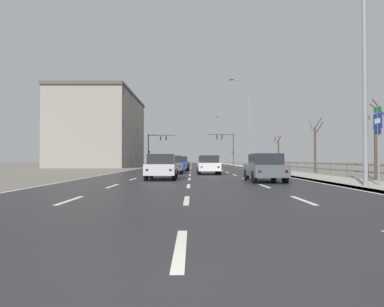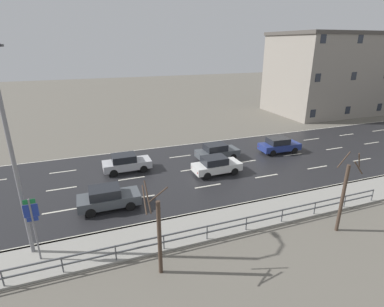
% 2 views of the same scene
% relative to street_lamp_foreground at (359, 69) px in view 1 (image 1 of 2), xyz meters
% --- Properties ---
extents(ground_plane, '(160.00, 160.00, 0.12)m').
position_rel_street_lamp_foreground_xyz_m(ground_plane, '(-7.42, 36.35, -5.22)').
color(ground_plane, '#666056').
extents(road_asphalt_strip, '(14.00, 120.00, 0.03)m').
position_rel_street_lamp_foreground_xyz_m(road_asphalt_strip, '(-7.42, 48.34, -5.15)').
color(road_asphalt_strip, '#232326').
rests_on(road_asphalt_strip, ground).
extents(sidewalk_right, '(3.00, 120.00, 0.12)m').
position_rel_street_lamp_foreground_xyz_m(sidewalk_right, '(1.01, 48.35, -5.10)').
color(sidewalk_right, gray).
rests_on(sidewalk_right, ground).
extents(guardrail, '(0.07, 27.89, 1.00)m').
position_rel_street_lamp_foreground_xyz_m(guardrail, '(2.43, 7.88, -4.46)').
color(guardrail, '#515459').
rests_on(guardrail, ground).
extents(street_lamp_foreground, '(2.71, 0.24, 10.59)m').
position_rel_street_lamp_foreground_xyz_m(street_lamp_foreground, '(0.00, 0.00, 0.00)').
color(street_lamp_foreground, slate).
rests_on(street_lamp_foreground, ground).
extents(street_lamp_midground, '(2.75, 0.24, 11.59)m').
position_rel_street_lamp_foreground_xyz_m(street_lamp_midground, '(0.01, 28.51, 0.49)').
color(street_lamp_midground, slate).
rests_on(street_lamp_midground, ground).
extents(street_lamp_distant, '(2.54, 0.24, 10.43)m').
position_rel_street_lamp_foreground_xyz_m(street_lamp_distant, '(0.02, 57.01, -0.06)').
color(street_lamp_distant, slate).
rests_on(street_lamp_distant, ground).
extents(highway_sign, '(0.09, 0.68, 3.60)m').
position_rel_street_lamp_foreground_xyz_m(highway_sign, '(0.97, 0.43, -2.85)').
color(highway_sign, slate).
rests_on(highway_sign, ground).
extents(traffic_signal_right, '(4.77, 0.36, 6.17)m').
position_rel_street_lamp_foreground_xyz_m(traffic_signal_right, '(-0.65, 48.47, -0.94)').
color(traffic_signal_right, '#38383A').
rests_on(traffic_signal_right, ground).
extents(traffic_signal_left, '(5.11, 0.36, 5.96)m').
position_rel_street_lamp_foreground_xyz_m(traffic_signal_left, '(-14.06, 47.50, -1.06)').
color(traffic_signal_left, '#38383A').
rests_on(traffic_signal_left, ground).
extents(car_distant, '(1.86, 4.11, 1.57)m').
position_rel_street_lamp_foreground_xyz_m(car_distant, '(-9.13, 6.43, -4.36)').
color(car_distant, '#B7B7BC').
rests_on(car_distant, ground).
extents(car_near_right, '(1.97, 4.17, 1.57)m').
position_rel_street_lamp_foreground_xyz_m(car_near_right, '(-8.56, 21.85, -4.36)').
color(car_near_right, navy).
rests_on(car_near_right, ground).
extents(car_near_left, '(1.86, 4.11, 1.57)m').
position_rel_street_lamp_foreground_xyz_m(car_near_left, '(-3.21, 4.29, -4.36)').
color(car_near_left, '#474C51').
rests_on(car_near_left, ground).
extents(car_far_right, '(1.96, 4.16, 1.57)m').
position_rel_street_lamp_foreground_xyz_m(car_far_right, '(-8.99, 15.05, -4.36)').
color(car_far_right, '#474C51').
rests_on(car_far_right, ground).
extents(car_mid_centre, '(1.89, 4.13, 1.57)m').
position_rel_street_lamp_foreground_xyz_m(car_mid_centre, '(-5.89, 13.55, -4.36)').
color(car_mid_centre, silver).
rests_on(car_mid_centre, ground).
extents(brick_building, '(11.65, 21.84, 12.22)m').
position_rel_street_lamp_foreground_xyz_m(brick_building, '(-22.75, 42.97, 0.96)').
color(brick_building, gray).
rests_on(brick_building, ground).
extents(bare_tree_near, '(1.22, 1.26, 4.87)m').
position_rel_street_lamp_foreground_xyz_m(bare_tree_near, '(3.93, 6.00, -2.94)').
color(bare_tree_near, '#423328').
rests_on(bare_tree_near, ground).
extents(bare_tree_mid, '(1.09, 1.10, 5.18)m').
position_rel_street_lamp_foreground_xyz_m(bare_tree_mid, '(4.24, 16.88, -2.80)').
color(bare_tree_mid, '#423328').
rests_on(bare_tree_mid, ground).
extents(bare_tree_far, '(1.13, 1.03, 4.46)m').
position_rel_street_lamp_foreground_xyz_m(bare_tree_far, '(4.07, 29.63, -2.99)').
color(bare_tree_far, '#423328').
rests_on(bare_tree_far, ground).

